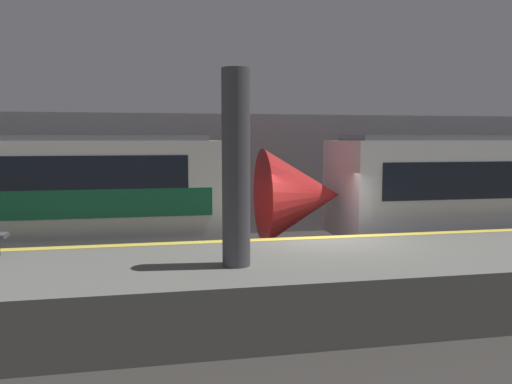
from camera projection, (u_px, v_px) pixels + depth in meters
The scene contains 4 objects.
ground_plane at pixel (323, 284), 11.66m from camera, with size 120.00×120.00×0.00m, color #33302D.
platform at pixel (353, 282), 9.84m from camera, with size 40.00×3.60×1.13m.
station_rear_barrier at pixel (265, 174), 17.85m from camera, with size 50.00×0.15×4.24m.
support_pillar_near at pixel (236, 169), 8.72m from camera, with size 0.50×0.50×3.46m.
Camera 1 is at (-3.71, -10.85, 3.37)m, focal length 35.00 mm.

